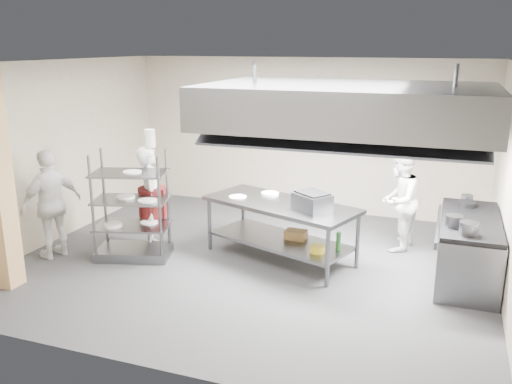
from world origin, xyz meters
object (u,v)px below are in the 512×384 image
(island, at_px, (280,231))
(chef_line, at_px, (399,201))
(griddle, at_px, (312,202))
(chef_plating, at_px, (52,204))
(cooking_range, at_px, (468,250))
(pass_rack, at_px, (131,206))
(stockpot, at_px, (454,221))
(chef_head, at_px, (151,198))

(island, bearing_deg, chef_line, 51.20)
(griddle, bearing_deg, chef_plating, -131.87)
(cooking_range, xyz_separation_m, chef_plating, (-6.08, -1.31, 0.44))
(pass_rack, distance_m, chef_plating, 1.24)
(griddle, bearing_deg, chef_line, 83.12)
(chef_plating, height_order, stockpot, chef_plating)
(chef_line, distance_m, griddle, 1.69)
(island, relative_size, chef_line, 1.45)
(island, xyz_separation_m, chef_line, (1.66, 1.03, 0.37))
(pass_rack, height_order, cooking_range, pass_rack)
(island, xyz_separation_m, griddle, (0.54, -0.21, 0.58))
(griddle, relative_size, stockpot, 2.22)
(stockpot, bearing_deg, chef_head, 179.78)
(stockpot, bearing_deg, chef_plating, -171.65)
(chef_head, height_order, chef_plating, chef_plating)
(pass_rack, xyz_separation_m, cooking_range, (4.91, 0.91, -0.42))
(chef_plating, xyz_separation_m, griddle, (3.90, 0.90, 0.18))
(chef_head, xyz_separation_m, griddle, (2.66, 0.02, 0.19))
(pass_rack, xyz_separation_m, chef_line, (3.85, 1.75, -0.02))
(chef_line, bearing_deg, griddle, -30.46)
(island, xyz_separation_m, chef_head, (-2.12, -0.23, 0.39))
(griddle, bearing_deg, pass_rack, -134.39)
(chef_head, distance_m, chef_plating, 1.51)
(chef_line, height_order, stockpot, chef_line)
(chef_plating, bearing_deg, stockpot, 118.12)
(island, bearing_deg, griddle, -1.85)
(cooking_range, relative_size, griddle, 3.98)
(cooking_range, bearing_deg, griddle, -169.37)
(chef_head, relative_size, stockpot, 7.46)
(chef_plating, bearing_deg, cooking_range, 121.92)
(chef_line, height_order, chef_plating, chef_plating)
(cooking_range, bearing_deg, chef_plating, -167.85)
(chef_head, bearing_deg, cooking_range, -114.05)
(island, distance_m, chef_plating, 3.56)
(island, distance_m, griddle, 0.82)
(island, height_order, chef_plating, chef_plating)
(pass_rack, bearing_deg, griddle, -6.14)
(chef_line, xyz_separation_m, stockpot, (0.83, -1.28, 0.15))
(pass_rack, xyz_separation_m, stockpot, (4.68, 0.46, 0.14))
(chef_plating, bearing_deg, pass_rack, 128.45)
(cooking_range, xyz_separation_m, stockpot, (-0.23, -0.45, 0.56))
(cooking_range, relative_size, chef_head, 1.18)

